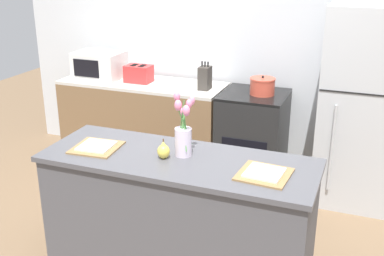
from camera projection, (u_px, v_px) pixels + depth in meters
name	position (u px, v px, depth m)	size (l,w,h in m)	color
back_wall	(256.00, 38.00, 4.70)	(5.20, 0.08, 2.70)	silver
kitchen_island	(179.00, 218.00, 3.26)	(1.80, 0.66, 0.89)	#4C4C51
back_counter	(144.00, 124.00, 5.02)	(1.68, 0.60, 0.90)	brown
stove_range	(252.00, 139.00, 4.62)	(0.60, 0.61, 0.90)	black
refrigerator	(361.00, 108.00, 4.16)	(0.68, 0.67, 1.75)	#B7BABC
flower_vase	(183.00, 133.00, 3.09)	(0.13, 0.16, 0.43)	silver
pear_figurine	(163.00, 151.00, 3.08)	(0.08, 0.08, 0.13)	#E5CC4C
plate_setting_left	(97.00, 147.00, 3.25)	(0.32, 0.32, 0.02)	olive
plate_setting_right	(264.00, 174.00, 2.86)	(0.32, 0.32, 0.02)	olive
toaster	(139.00, 74.00, 4.83)	(0.28, 0.18, 0.17)	red
cooking_pot	(262.00, 86.00, 4.41)	(0.23, 0.23, 0.18)	#CC4C38
microwave	(99.00, 65.00, 4.98)	(0.48, 0.37, 0.27)	white
knife_block	(205.00, 78.00, 4.56)	(0.10, 0.14, 0.27)	#3D3833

